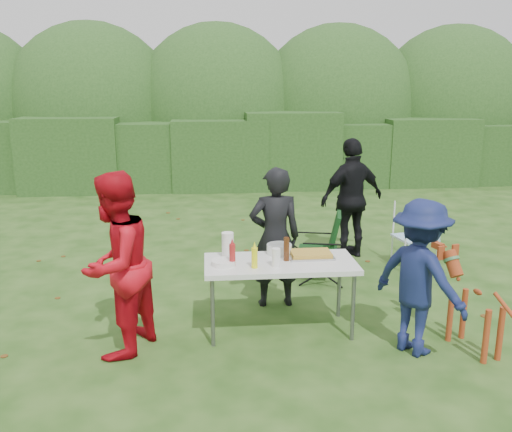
{
  "coord_description": "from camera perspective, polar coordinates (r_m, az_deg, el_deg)",
  "views": [
    {
      "loc": [
        -0.32,
        -4.95,
        2.47
      ],
      "look_at": [
        0.22,
        0.95,
        1.0
      ],
      "focal_mm": 38.0,
      "sensor_mm": 36.0,
      "label": 1
    }
  ],
  "objects": [
    {
      "name": "dog",
      "position": [
        5.5,
        22.17,
        -8.78
      ],
      "size": [
        0.62,
        1.0,
        0.89
      ],
      "primitive_type": null,
      "rotation": [
        0.0,
        0.0,
        1.85
      ],
      "color": "#9B3A19",
      "rests_on": "ground"
    },
    {
      "name": "person_black_puffy",
      "position": [
        7.81,
        10.04,
        1.81
      ],
      "size": [
        1.09,
        0.75,
        1.72
      ],
      "primitive_type": "imported",
      "rotation": [
        0.0,
        0.0,
        3.51
      ],
      "color": "black",
      "rests_on": "ground"
    },
    {
      "name": "camping_chair",
      "position": [
        6.89,
        6.52,
        -3.24
      ],
      "size": [
        0.68,
        0.68,
        0.9
      ],
      "primitive_type": null,
      "rotation": [
        0.0,
        0.0,
        2.91
      ],
      "color": "#0E3412",
      "rests_on": "ground"
    },
    {
      "name": "focaccia_bread",
      "position": [
        5.54,
        5.8,
        -3.93
      ],
      "size": [
        0.4,
        0.26,
        0.04
      ],
      "primitive_type": "cube",
      "color": "gold",
      "rests_on": "food_tray"
    },
    {
      "name": "mustard_bottle",
      "position": [
        5.18,
        -0.16,
        -4.42
      ],
      "size": [
        0.06,
        0.06,
        0.2
      ],
      "primitive_type": "cylinder",
      "color": "#F2F316",
      "rests_on": "folding_table"
    },
    {
      "name": "paper_towel_roll",
      "position": [
        5.48,
        -3.0,
        -3.08
      ],
      "size": [
        0.12,
        0.12,
        0.26
      ],
      "primitive_type": "cylinder",
      "color": "white",
      "rests_on": "folding_table"
    },
    {
      "name": "person_cook",
      "position": [
        6.02,
        2.0,
        -2.27
      ],
      "size": [
        0.59,
        0.4,
        1.58
      ],
      "primitive_type": "imported",
      "rotation": [
        0.0,
        0.0,
        3.18
      ],
      "color": "black",
      "rests_on": "ground"
    },
    {
      "name": "plate_stack",
      "position": [
        5.28,
        -3.43,
        -4.92
      ],
      "size": [
        0.24,
        0.24,
        0.05
      ],
      "primitive_type": "cylinder",
      "color": "white",
      "rests_on": "folding_table"
    },
    {
      "name": "hedge_row",
      "position": [
        13.06,
        -3.86,
        6.76
      ],
      "size": [
        22.0,
        1.4,
        1.7
      ],
      "primitive_type": "cube",
      "color": "#23471C",
      "rests_on": "ground"
    },
    {
      "name": "beer_bottle",
      "position": [
        5.38,
        3.22,
        -3.5
      ],
      "size": [
        0.06,
        0.06,
        0.24
      ],
      "primitive_type": "cylinder",
      "color": "#47230F",
      "rests_on": "folding_table"
    },
    {
      "name": "cup_stack",
      "position": [
        5.22,
        2.12,
        -4.39
      ],
      "size": [
        0.08,
        0.08,
        0.18
      ],
      "primitive_type": "cylinder",
      "color": "white",
      "rests_on": "folding_table"
    },
    {
      "name": "shrub_backdrop",
      "position": [
        14.58,
        -4.07,
        10.46
      ],
      "size": [
        20.0,
        2.6,
        3.2
      ],
      "primitive_type": "ellipsoid",
      "color": "#3D6628",
      "rests_on": "ground"
    },
    {
      "name": "folding_table",
      "position": [
        5.41,
        2.56,
        -5.34
      ],
      "size": [
        1.5,
        0.7,
        0.74
      ],
      "color": "silver",
      "rests_on": "ground"
    },
    {
      "name": "ketchup_bottle",
      "position": [
        5.23,
        -2.51,
        -4.12
      ],
      "size": [
        0.06,
        0.06,
        0.22
      ],
      "primitive_type": "cylinder",
      "color": "#AB2021",
      "rests_on": "folding_table"
    },
    {
      "name": "person_red_jacket",
      "position": [
        5.09,
        -14.56,
        -5.03
      ],
      "size": [
        0.94,
        1.03,
        1.71
      ],
      "primitive_type": "imported",
      "rotation": [
        0.0,
        0.0,
        -2.01
      ],
      "color": "red",
      "rests_on": "ground"
    },
    {
      "name": "food_tray",
      "position": [
        5.55,
        5.8,
        -4.2
      ],
      "size": [
        0.45,
        0.3,
        0.02
      ],
      "primitive_type": "cube",
      "color": "#B7B7BA",
      "rests_on": "folding_table"
    },
    {
      "name": "ground",
      "position": [
        5.54,
        -1.44,
        -12.53
      ],
      "size": [
        80.0,
        80.0,
        0.0
      ],
      "primitive_type": "plane",
      "color": "#1E4211"
    },
    {
      "name": "lawn_chair",
      "position": [
        7.68,
        16.4,
        -1.93
      ],
      "size": [
        0.61,
        0.61,
        0.89
      ],
      "primitive_type": null,
      "rotation": [
        0.0,
        0.0,
        3.32
      ],
      "color": "#4B9ADE",
      "rests_on": "ground"
    },
    {
      "name": "child",
      "position": [
        5.2,
        16.84,
        -6.23
      ],
      "size": [
        0.98,
        1.09,
        1.46
      ],
      "primitive_type": "imported",
      "rotation": [
        0.0,
        0.0,
        2.16
      ],
      "color": "#141D4D",
      "rests_on": "ground"
    },
    {
      "name": "pasta_bowl",
      "position": [
        5.61,
        2.46,
        -3.49
      ],
      "size": [
        0.26,
        0.26,
        0.1
      ],
      "primitive_type": "cylinder",
      "color": "silver",
      "rests_on": "folding_table"
    }
  ]
}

